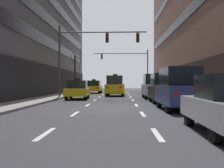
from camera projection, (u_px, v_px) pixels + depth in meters
ground_plane at (111, 108)px, 15.66m from camera, size 120.00×120.00×0.00m
sidewalk_left at (7, 106)px, 15.84m from camera, size 2.55×80.00×0.14m
sidewalk_right at (217, 107)px, 15.48m from camera, size 2.55×80.00×0.14m
lane_stripe_l1_s2 at (45, 134)px, 7.71m from camera, size 0.16×2.00×0.01m
lane_stripe_l1_s3 at (75, 114)px, 12.70m from camera, size 0.16×2.00×0.01m
lane_stripe_l1_s4 at (88, 105)px, 17.70m from camera, size 0.16×2.00×0.01m
lane_stripe_l1_s5 at (95, 100)px, 22.70m from camera, size 0.16×2.00×0.01m
lane_stripe_l1_s6 at (100, 97)px, 27.70m from camera, size 0.16×2.00×0.01m
lane_stripe_l1_s7 at (103, 95)px, 32.69m from camera, size 0.16×2.00×0.01m
lane_stripe_l1_s8 at (105, 93)px, 37.69m from camera, size 0.16×2.00×0.01m
lane_stripe_l1_s9 at (107, 92)px, 42.69m from camera, size 0.16×2.00×0.01m
lane_stripe_l1_s10 at (108, 91)px, 47.69m from camera, size 0.16×2.00×0.01m
lane_stripe_l2_s2 at (157, 134)px, 7.61m from camera, size 0.16×2.00×0.01m
lane_stripe_l2_s3 at (143, 114)px, 12.61m from camera, size 0.16×2.00×0.01m
lane_stripe_l2_s4 at (136, 105)px, 17.61m from camera, size 0.16×2.00×0.01m
lane_stripe_l2_s5 at (133, 100)px, 22.61m from camera, size 0.16×2.00×0.01m
lane_stripe_l2_s6 at (131, 97)px, 27.60m from camera, size 0.16×2.00×0.01m
lane_stripe_l2_s7 at (129, 95)px, 32.60m from camera, size 0.16×2.00×0.01m
lane_stripe_l2_s8 at (128, 93)px, 37.60m from camera, size 0.16×2.00×0.01m
lane_stripe_l2_s9 at (127, 92)px, 42.60m from camera, size 0.16×2.00×0.01m
lane_stripe_l2_s10 at (126, 91)px, 47.59m from camera, size 0.16×2.00×0.01m
car_driving_0 at (117, 87)px, 37.73m from camera, size 1.95×4.53×1.69m
taxi_driving_1 at (115, 86)px, 29.95m from camera, size 2.06×4.57×2.36m
taxi_driving_2 at (117, 85)px, 44.22m from camera, size 1.87×4.21×2.18m
taxi_driving_3 at (94, 87)px, 37.95m from camera, size 2.04×4.65×1.91m
taxi_driving_4 at (78, 90)px, 24.10m from camera, size 1.95×4.37×1.79m
car_parked_1 at (179, 89)px, 14.33m from camera, size 2.00×4.59×2.21m
car_parked_2 at (163, 88)px, 19.79m from camera, size 1.76×4.21×2.04m
car_parked_3 at (153, 86)px, 25.67m from camera, size 1.95×4.58×2.21m
traffic_signal_0 at (89, 47)px, 25.26m from camera, size 8.01×0.35×6.52m
traffic_signal_1 at (131, 63)px, 46.10m from camera, size 9.03×0.35×6.74m
street_tree_0 at (75, 72)px, 37.80m from camera, size 1.63×1.84×5.85m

